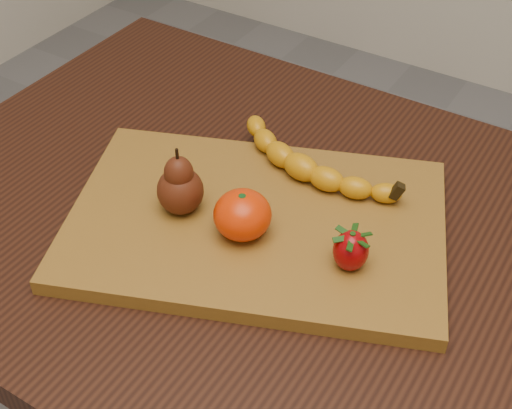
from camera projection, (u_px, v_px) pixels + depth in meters
The scene contains 6 objects.
table at pixel (278, 278), 0.94m from camera, with size 1.00×0.70×0.76m.
cutting_board at pixel (256, 223), 0.87m from camera, with size 0.45×0.30×0.02m, color brown.
banana at pixel (301, 167), 0.91m from camera, with size 0.22×0.06×0.03m, color #CB8809, non-canonical shape.
pear at pixel (179, 180), 0.84m from camera, with size 0.06×0.06×0.09m, color #4E1D0C, non-canonical shape.
mandarin at pixel (242, 215), 0.82m from camera, with size 0.07×0.07×0.06m, color red.
strawberry at pixel (351, 249), 0.78m from camera, with size 0.04×0.04×0.05m, color #920306, non-canonical shape.
Camera 1 is at (0.32, -0.57, 1.35)m, focal length 50.00 mm.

